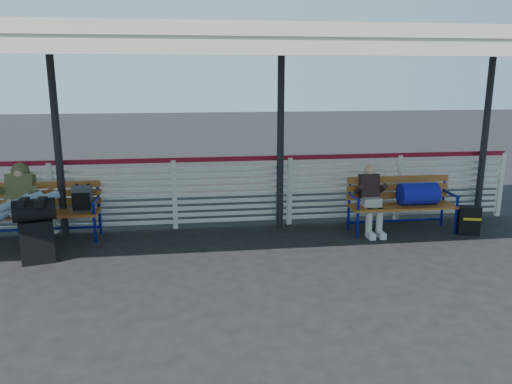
{
  "coord_description": "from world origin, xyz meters",
  "views": [
    {
      "loc": [
        0.26,
        -6.48,
        2.58
      ],
      "look_at": [
        1.28,
        1.0,
        0.82
      ],
      "focal_mm": 35.0,
      "sensor_mm": 36.0,
      "label": 1
    }
  ],
  "objects": [
    {
      "name": "bench_left",
      "position": [
        -1.93,
        1.58,
        0.58
      ],
      "size": [
        1.8,
        0.56,
        0.92
      ],
      "color": "#A4561F",
      "rests_on": "ground"
    },
    {
      "name": "traveler_man",
      "position": [
        -2.23,
        1.23,
        0.74
      ],
      "size": [
        0.94,
        1.64,
        0.77
      ],
      "color": "#87A0B6",
      "rests_on": "ground"
    },
    {
      "name": "bench_right",
      "position": [
        3.93,
        1.22,
        0.61
      ],
      "size": [
        1.8,
        0.56,
        0.92
      ],
      "color": "#A4561F",
      "rests_on": "ground"
    },
    {
      "name": "ground",
      "position": [
        0.0,
        0.0,
        0.0
      ],
      "size": [
        60.0,
        60.0,
        0.0
      ],
      "primitive_type": "plane",
      "color": "black",
      "rests_on": "ground"
    },
    {
      "name": "companion_person",
      "position": [
        3.24,
        1.22,
        0.6
      ],
      "size": [
        0.32,
        0.66,
        1.15
      ],
      "color": "#B6B0A5",
      "rests_on": "ground"
    },
    {
      "name": "canopy",
      "position": [
        -0.0,
        0.87,
        3.04
      ],
      "size": [
        12.6,
        3.6,
        3.16
      ],
      "color": "silver",
      "rests_on": "ground"
    },
    {
      "name": "luggage_stack",
      "position": [
        -1.89,
        0.54,
        0.5
      ],
      "size": [
        0.61,
        0.43,
        0.92
      ],
      "rotation": [
        0.0,
        0.0,
        0.24
      ],
      "color": "black",
      "rests_on": "ground"
    },
    {
      "name": "fence",
      "position": [
        0.0,
        1.9,
        0.66
      ],
      "size": [
        12.08,
        0.08,
        1.24
      ],
      "color": "silver",
      "rests_on": "ground"
    },
    {
      "name": "suitcase_side",
      "position": [
        4.84,
        0.93,
        0.24
      ],
      "size": [
        0.38,
        0.28,
        0.47
      ],
      "rotation": [
        0.0,
        0.0,
        -0.24
      ],
      "color": "black",
      "rests_on": "ground"
    }
  ]
}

